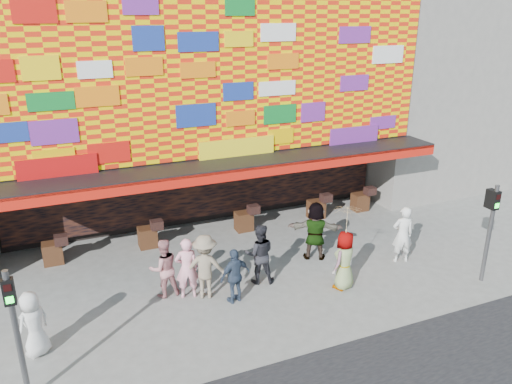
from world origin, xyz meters
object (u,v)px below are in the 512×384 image
Objects in this scene: parasol at (347,220)px; ped_c at (259,254)px; ped_g at (344,260)px; ped_i at (164,268)px; signal_right at (491,223)px; ped_h at (403,234)px; ped_a at (33,324)px; ped_d at (205,267)px; signal_left at (15,322)px; ped_e at (235,276)px; ped_f at (315,231)px; ped_b at (187,268)px.

ped_c is at bearing 149.33° from parasol.
ped_g is 5.10m from ped_i.
ped_c is at bearing 157.77° from signal_right.
ped_h is at bearing -168.58° from ped_c.
parasol is at bearing 140.75° from ped_a.
ped_d is at bearing 150.85° from ped_i.
ped_a is at bearing 27.86° from ped_c.
parasol is (-2.57, -0.67, 1.18)m from ped_h.
ped_a is 8.19m from ped_g.
ped_a is 8.29m from parasol.
ped_c is 0.98× the size of ped_d.
ped_h is (10.94, 1.93, -0.93)m from signal_left.
ped_c is 1.70m from ped_d.
ped_g is at bearing 140.75° from ped_a.
ped_d is 4.12m from parasol.
ped_f is at bearing -171.31° from ped_e.
ped_g is (-4.03, 1.26, -0.99)m from signal_right.
ped_d is at bearing -42.44° from ped_g.
ped_i is (-4.97, -0.34, -0.10)m from ped_f.
ped_i is 5.25m from parasol.
ped_c is at bearing 8.13° from ped_h.
ped_a is (0.19, 1.49, -1.05)m from signal_left.
signal_left reaches higher than ped_h.
ped_g is at bearing 114.14° from ped_f.
ped_c is (2.17, -0.03, 0.02)m from ped_b.
parasol is at bearing 8.55° from signal_left.
ped_d is 1.00× the size of ped_h.
ped_a is 6.17m from ped_c.
signal_left is at bearing 25.15° from ped_h.
parasol is (-0.13, -1.94, 1.15)m from ped_f.
ped_g is (4.27, -1.27, -0.02)m from ped_b.
ped_a is at bearing 34.73° from ped_d.
ped_h is at bearing 166.84° from ped_e.
ped_c is 0.95× the size of ped_f.
parasol is at bearing 162.64° from signal_right.
ped_f is at bearing -179.56° from ped_i.
ped_c is 2.34m from ped_f.
ped_i is at bearing 8.04° from ped_h.
ped_h is 1.09× the size of ped_i.
parasol is at bearing 167.75° from ped_c.
signal_left reaches higher than ped_g.
ped_a is 8.49m from ped_f.
ped_d reaches higher than ped_i.
signal_left is 4.92m from ped_b.
ped_b is 0.93× the size of ped_f.
ped_i is at bearing 161.76° from parasol.
ped_g is at bearing 158.27° from ped_i.
ped_d is (4.58, 2.35, -0.93)m from signal_left.
signal_left reaches higher than ped_d.
ped_d reaches higher than ped_h.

